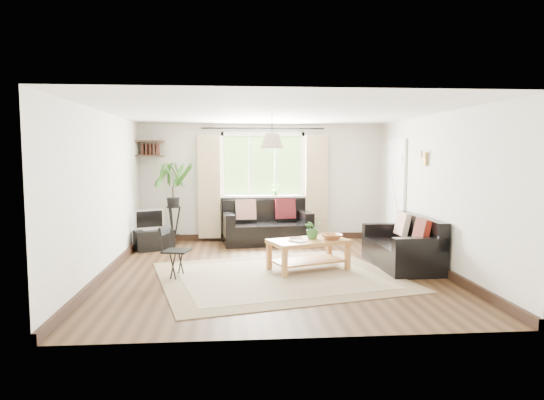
{
  "coord_description": "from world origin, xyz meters",
  "views": [
    {
      "loc": [
        -0.62,
        -7.27,
        1.79
      ],
      "look_at": [
        0.0,
        0.4,
        1.05
      ],
      "focal_mm": 32.0,
      "sensor_mm": 36.0,
      "label": 1
    }
  ],
  "objects": [
    {
      "name": "bowl",
      "position": [
        0.88,
        -0.02,
        0.52
      ],
      "size": [
        0.39,
        0.39,
        0.08
      ],
      "primitive_type": "imported",
      "rotation": [
        0.0,
        0.0,
        0.22
      ],
      "color": "#9F6037",
      "rests_on": "coffee_table"
    },
    {
      "name": "tv_stand",
      "position": [
        -2.09,
        1.78,
        0.19
      ],
      "size": [
        0.79,
        0.64,
        0.37
      ],
      "primitive_type": "cube",
      "rotation": [
        0.0,
        0.0,
        0.41
      ],
      "color": "black",
      "rests_on": "floor"
    },
    {
      "name": "sofa_back",
      "position": [
        0.05,
        2.26,
        0.41
      ],
      "size": [
        1.8,
        1.03,
        0.81
      ],
      "primitive_type": null,
      "rotation": [
        0.0,
        0.0,
        0.1
      ],
      "color": "black",
      "rests_on": "floor"
    },
    {
      "name": "door",
      "position": [
        2.47,
        1.7,
        1.0
      ],
      "size": [
        0.06,
        0.96,
        2.06
      ],
      "primitive_type": "cube",
      "color": "silver",
      "rests_on": "wall_right"
    },
    {
      "name": "floor",
      "position": [
        0.0,
        0.0,
        0.0
      ],
      "size": [
        5.5,
        5.5,
        0.0
      ],
      "primitive_type": "plane",
      "color": "black",
      "rests_on": "ground"
    },
    {
      "name": "wall_sconce",
      "position": [
        2.43,
        0.3,
        1.74
      ],
      "size": [
        0.12,
        0.12,
        0.28
      ],
      "primitive_type": null,
      "color": "beige",
      "rests_on": "wall_right"
    },
    {
      "name": "wall_right",
      "position": [
        2.5,
        0.0,
        1.2
      ],
      "size": [
        0.02,
        5.5,
        2.4
      ],
      "primitive_type": "cube",
      "color": "beige",
      "rests_on": "floor"
    },
    {
      "name": "wall_front",
      "position": [
        0.0,
        -2.75,
        1.2
      ],
      "size": [
        5.0,
        0.02,
        2.4
      ],
      "primitive_type": "cube",
      "color": "beige",
      "rests_on": "floor"
    },
    {
      "name": "corner_shelf",
      "position": [
        -2.25,
        2.5,
        1.89
      ],
      "size": [
        0.5,
        0.5,
        0.34
      ],
      "primitive_type": null,
      "color": "black",
      "rests_on": "wall_back"
    },
    {
      "name": "rug",
      "position": [
        0.04,
        -0.39,
        0.01
      ],
      "size": [
        3.92,
        3.57,
        0.02
      ],
      "primitive_type": "cube",
      "rotation": [
        0.0,
        0.0,
        0.24
      ],
      "color": "beige",
      "rests_on": "floor"
    },
    {
      "name": "book_a",
      "position": [
        0.28,
        -0.24,
        0.49
      ],
      "size": [
        0.29,
        0.3,
        0.02
      ],
      "primitive_type": "imported",
      "rotation": [
        0.0,
        0.0,
        0.72
      ],
      "color": "white",
      "rests_on": "coffee_table"
    },
    {
      "name": "wall_back",
      "position": [
        0.0,
        2.75,
        1.2
      ],
      "size": [
        5.0,
        0.02,
        2.4
      ],
      "primitive_type": "cube",
      "color": "beige",
      "rests_on": "floor"
    },
    {
      "name": "sill_plant",
      "position": [
        0.25,
        2.63,
        1.06
      ],
      "size": [
        0.14,
        0.1,
        0.27
      ],
      "primitive_type": "imported",
      "color": "#2D6023",
      "rests_on": "window"
    },
    {
      "name": "folding_chair",
      "position": [
        -1.44,
        -0.29,
        0.37
      ],
      "size": [
        0.47,
        0.47,
        0.75
      ],
      "primitive_type": null,
      "rotation": [
        0.0,
        0.0,
        1.33
      ],
      "color": "black",
      "rests_on": "floor"
    },
    {
      "name": "pendant_lamp",
      "position": [
        0.0,
        0.4,
        2.05
      ],
      "size": [
        0.36,
        0.36,
        0.54
      ],
      "primitive_type": null,
      "color": "beige",
      "rests_on": "ceiling"
    },
    {
      "name": "book_b",
      "position": [
        0.26,
        0.0,
        0.49
      ],
      "size": [
        0.19,
        0.24,
        0.02
      ],
      "primitive_type": "imported",
      "rotation": [
        0.0,
        0.0,
        0.09
      ],
      "color": "brown",
      "rests_on": "coffee_table"
    },
    {
      "name": "palm_stand",
      "position": [
        -1.8,
        2.37,
        0.81
      ],
      "size": [
        0.75,
        0.75,
        1.62
      ],
      "primitive_type": null,
      "rotation": [
        0.0,
        0.0,
        -0.22
      ],
      "color": "black",
      "rests_on": "floor"
    },
    {
      "name": "tv",
      "position": [
        -2.17,
        1.78,
        0.58
      ],
      "size": [
        0.56,
        0.38,
        0.41
      ],
      "primitive_type": null,
      "rotation": [
        0.0,
        0.0,
        0.41
      ],
      "color": "#A5A5AA",
      "rests_on": "tv_stand"
    },
    {
      "name": "wall_left",
      "position": [
        -2.5,
        0.0,
        1.2
      ],
      "size": [
        0.02,
        5.5,
        2.4
      ],
      "primitive_type": "cube",
      "color": "beige",
      "rests_on": "floor"
    },
    {
      "name": "sofa_right",
      "position": [
        2.04,
        0.11,
        0.38
      ],
      "size": [
        1.63,
        0.85,
        0.76
      ],
      "primitive_type": null,
      "rotation": [
        0.0,
        0.0,
        -1.54
      ],
      "color": "black",
      "rests_on": "floor"
    },
    {
      "name": "ceiling",
      "position": [
        0.0,
        0.0,
        2.4
      ],
      "size": [
        5.5,
        5.5,
        0.0
      ],
      "primitive_type": "plane",
      "rotation": [
        3.14,
        0.0,
        0.0
      ],
      "color": "white",
      "rests_on": "floor"
    },
    {
      "name": "coffee_table",
      "position": [
        0.52,
        -0.04,
        0.24
      ],
      "size": [
        1.32,
        1.0,
        0.48
      ],
      "primitive_type": null,
      "rotation": [
        0.0,
        0.0,
        0.35
      ],
      "color": "#985E31",
      "rests_on": "floor"
    },
    {
      "name": "table_plant",
      "position": [
        0.6,
        0.05,
        0.64
      ],
      "size": [
        0.38,
        0.37,
        0.33
      ],
      "primitive_type": "imported",
      "rotation": [
        0.0,
        0.0,
        0.48
      ],
      "color": "#31692A",
      "rests_on": "coffee_table"
    },
    {
      "name": "window",
      "position": [
        0.0,
        2.71,
        1.55
      ],
      "size": [
        2.5,
        0.16,
        2.16
      ],
      "primitive_type": null,
      "color": "white",
      "rests_on": "wall_back"
    }
  ]
}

